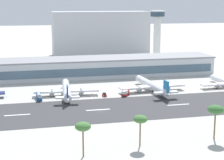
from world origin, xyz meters
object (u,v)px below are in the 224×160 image
object	(u,v)px
control_tower	(157,31)
distant_hotel_block	(101,33)
terminal_building	(93,67)
service_baggage_tug_2	(104,95)
airliner_navy_tail_gate_1	(67,91)
airliner_blue_tail_gate_2	(153,86)
service_box_truck_1	(125,93)
palm_tree_3	(216,110)
palm_tree_0	(83,127)
palm_tree_1	(140,120)
service_fuel_truck_0	(39,96)

from	to	relation	value
control_tower	distant_hotel_block	xyz separation A→B (m)	(-37.60, 61.31, -6.27)
terminal_building	control_tower	xyz separation A→B (m)	(64.05, 45.17, 21.27)
distant_hotel_block	service_baggage_tug_2	size ratio (longest dim) A/B	27.88
airliner_navy_tail_gate_1	service_baggage_tug_2	xyz separation A→B (m)	(20.70, -6.00, -2.12)
control_tower	airliner_blue_tail_gate_2	size ratio (longest dim) A/B	0.91
control_tower	airliner_navy_tail_gate_1	size ratio (longest dim) A/B	0.95
service_box_truck_1	control_tower	bearing A→B (deg)	11.85
distant_hotel_block	airliner_navy_tail_gate_1	size ratio (longest dim) A/B	2.01
service_box_truck_1	palm_tree_3	size ratio (longest dim) A/B	0.45
terminal_building	service_box_truck_1	size ratio (longest dim) A/B	28.69
airliner_blue_tail_gate_2	palm_tree_0	bearing A→B (deg)	143.36
palm_tree_1	service_fuel_truck_0	bearing A→B (deg)	114.44
terminal_building	palm_tree_0	bearing A→B (deg)	-101.33
service_fuel_truck_0	service_box_truck_1	distance (m)	48.23
airliner_navy_tail_gate_1	airliner_blue_tail_gate_2	bearing A→B (deg)	-86.92
control_tower	airliner_blue_tail_gate_2	distance (m)	110.19
distant_hotel_block	service_baggage_tug_2	xyz separation A→B (m)	(-30.68, -166.88, -20.55)
terminal_building	airliner_navy_tail_gate_1	xyz separation A→B (m)	(-24.93, -54.40, -3.43)
palm_tree_0	palm_tree_3	bearing A→B (deg)	6.04
airliner_navy_tail_gate_1	airliner_blue_tail_gate_2	world-z (taller)	airliner_blue_tail_gate_2
terminal_building	palm_tree_1	bearing A→B (deg)	-92.63
distant_hotel_block	service_fuel_truck_0	distance (m)	180.43
palm_tree_0	palm_tree_3	xyz separation A→B (m)	(52.23, 5.53, 1.03)
terminal_building	distant_hotel_block	distance (m)	110.74
distant_hotel_block	service_baggage_tug_2	world-z (taller)	distant_hotel_block
terminal_building	service_box_truck_1	xyz separation A→B (m)	(7.69, -61.65, -4.81)
terminal_building	palm_tree_3	xyz separation A→B (m)	(24.10, -134.85, 5.15)
airliner_blue_tail_gate_2	palm_tree_0	world-z (taller)	palm_tree_0
airliner_navy_tail_gate_1	service_box_truck_1	xyz separation A→B (m)	(32.62, -7.25, -1.38)
airliner_navy_tail_gate_1	terminal_building	bearing A→B (deg)	-20.44
service_box_truck_1	service_baggage_tug_2	distance (m)	12.01
terminal_building	control_tower	bearing A→B (deg)	35.19
service_baggage_tug_2	palm_tree_1	distance (m)	75.55
airliner_navy_tail_gate_1	airliner_blue_tail_gate_2	xyz separation A→B (m)	(51.16, -0.98, 0.13)
control_tower	service_fuel_truck_0	xyz separation A→B (m)	(-104.57, -105.08, -25.84)
palm_tree_0	palm_tree_1	size ratio (longest dim) A/B	1.05
service_baggage_tug_2	airliner_blue_tail_gate_2	bearing A→B (deg)	89.51
terminal_building	service_fuel_truck_0	world-z (taller)	terminal_building
terminal_building	service_fuel_truck_0	bearing A→B (deg)	-124.07
control_tower	service_fuel_truck_0	size ratio (longest dim) A/B	5.26
airliner_navy_tail_gate_1	palm_tree_0	xyz separation A→B (m)	(-3.20, -85.98, 7.54)
service_fuel_truck_0	palm_tree_1	world-z (taller)	palm_tree_1
control_tower	distant_hotel_block	size ratio (longest dim) A/B	0.48
distant_hotel_block	service_baggage_tug_2	bearing A→B (deg)	-100.42
distant_hotel_block	service_fuel_truck_0	bearing A→B (deg)	-111.92
distant_hotel_block	service_baggage_tug_2	distance (m)	170.91
airliner_navy_tail_gate_1	palm_tree_0	distance (m)	86.37
terminal_building	palm_tree_0	world-z (taller)	terminal_building
service_baggage_tug_2	service_fuel_truck_0	bearing A→B (deg)	-100.61
airliner_navy_tail_gate_1	service_box_truck_1	distance (m)	33.44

